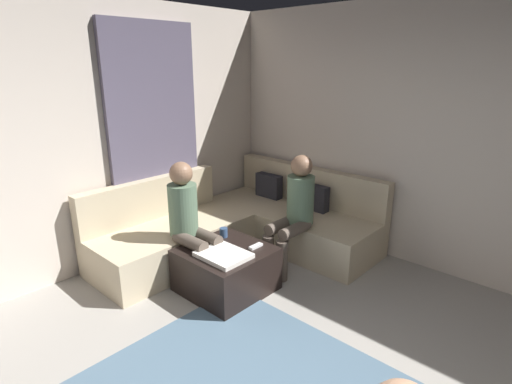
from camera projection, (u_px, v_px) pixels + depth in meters
wall_back at (481, 145)px, 3.75m from camera, size 6.00×0.12×2.70m
wall_left at (23, 149)px, 3.59m from camera, size 0.12×6.00×2.70m
curtain_panel at (155, 142)px, 4.47m from camera, size 0.06×1.10×2.50m
sectional_couch at (242, 226)px, 4.68m from camera, size 2.10×2.55×0.87m
ottoman at (226, 269)px, 3.84m from camera, size 0.76×0.76×0.42m
folded_blanket at (223, 255)px, 3.62m from camera, size 0.44×0.36×0.04m
coffee_mug at (224, 232)px, 4.03m from camera, size 0.08×0.08×0.10m
game_remote at (256, 246)px, 3.81m from camera, size 0.05×0.15×0.02m
person_on_couch_back at (294, 208)px, 4.14m from camera, size 0.30×0.60×1.20m
person_on_couch_side at (190, 219)px, 3.87m from camera, size 0.60×0.30×1.20m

